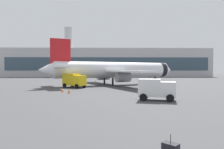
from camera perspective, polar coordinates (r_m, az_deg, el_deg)
The scene contains 8 objects.
airplane_at_gate at distance 50.94m, azimuth 0.81°, elevation 1.23°, with size 33.89×31.14×10.50m.
service_truck at distance 43.92m, azimuth -10.39°, elevation -1.48°, with size 5.21×4.51×2.90m.
cargo_van at distance 25.89m, azimuth 12.10°, elevation -3.78°, with size 4.78×3.34×2.60m.
safety_cone_near at distance 33.73m, azimuth -11.72°, elevation -4.42°, with size 0.44×0.44×0.77m.
safety_cone_mid at distance 58.70m, azimuth -11.49°, elevation -1.95°, with size 0.44×0.44×0.84m.
safety_cone_far at distance 35.75m, azimuth -13.47°, elevation -4.23°, with size 0.44×0.44×0.61m.
safety_cone_outer at distance 57.35m, azimuth -4.48°, elevation -2.02°, with size 0.44×0.44×0.81m.
terminal_building at distance 114.56m, azimuth -1.34°, elevation 3.23°, with size 109.19×17.88×26.89m.
Camera 1 is at (0.12, -3.38, 3.74)m, focal length 33.26 mm.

